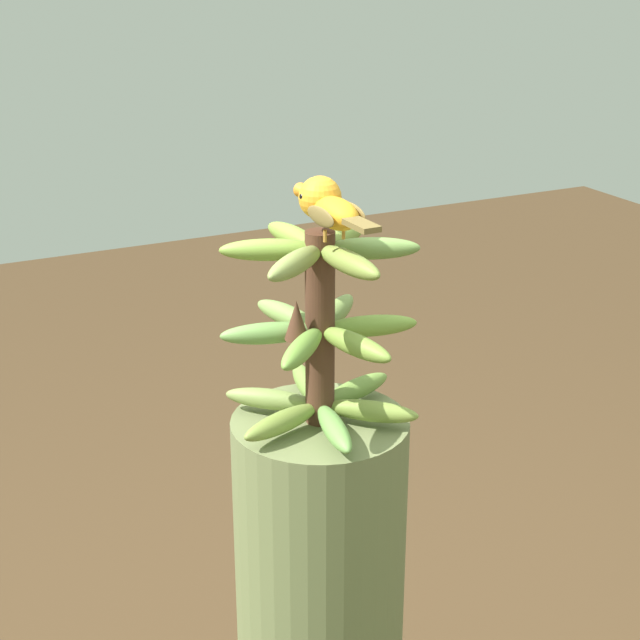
{
  "coord_description": "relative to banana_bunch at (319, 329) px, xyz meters",
  "views": [
    {
      "loc": [
        -1.24,
        0.61,
        1.64
      ],
      "look_at": [
        0.0,
        0.0,
        1.1
      ],
      "focal_mm": 55.91,
      "sensor_mm": 36.0,
      "label": 1
    }
  ],
  "objects": [
    {
      "name": "perched_bird",
      "position": [
        -0.03,
        0.0,
        0.2
      ],
      "size": [
        0.21,
        0.06,
        0.08
      ],
      "color": "#C68933",
      "rests_on": "banana_bunch"
    },
    {
      "name": "banana_bunch",
      "position": [
        0.0,
        0.0,
        0.0
      ],
      "size": [
        0.31,
        0.3,
        0.3
      ],
      "color": "#4C2D1E",
      "rests_on": "banana_tree"
    }
  ]
}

